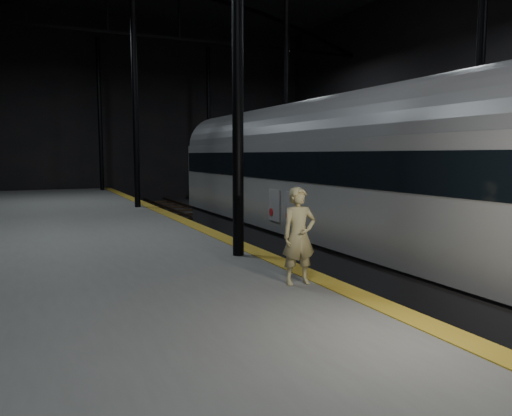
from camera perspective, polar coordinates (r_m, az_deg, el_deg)
ground at (r=17.25m, az=4.62°, el=-5.18°), size 44.00×44.00×0.00m
platform_left at (r=15.07m, az=-21.28°, el=-5.30°), size 9.00×43.80×1.00m
platform_right at (r=21.77m, az=22.17°, el=-1.92°), size 9.00×43.80×1.00m
tactile_strip at (r=15.77m, az=-5.74°, el=-2.55°), size 0.50×43.80×0.01m
track at (r=17.23m, az=4.62°, el=-4.96°), size 2.40×43.00×0.24m
train at (r=15.84m, az=6.92°, el=3.93°), size 2.80×18.65×4.98m
woman at (r=9.15m, az=4.93°, el=-3.22°), size 0.69×0.49×1.79m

